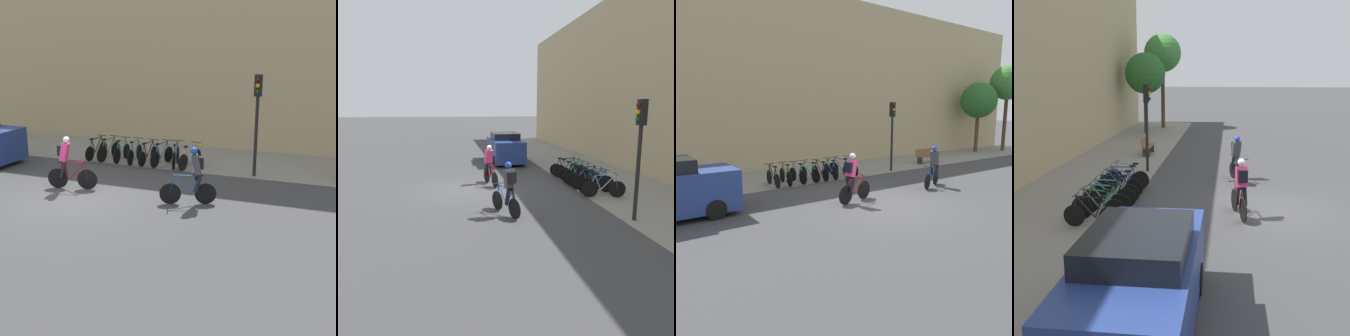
# 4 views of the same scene
# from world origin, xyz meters

# --- Properties ---
(ground) EXTENTS (200.00, 200.00, 0.00)m
(ground) POSITION_xyz_m (0.00, 0.00, 0.00)
(ground) COLOR #3D3D3F
(kerb_strip) EXTENTS (44.00, 4.50, 0.01)m
(kerb_strip) POSITION_xyz_m (0.00, 6.75, 0.00)
(kerb_strip) COLOR gray
(kerb_strip) RESTS_ON ground
(cyclist_pink) EXTENTS (1.68, 0.59, 1.79)m
(cyclist_pink) POSITION_xyz_m (-0.84, 1.04, 0.95)
(cyclist_pink) COLOR black
(cyclist_pink) RESTS_ON ground
(cyclist_grey) EXTENTS (1.63, 0.72, 1.77)m
(cyclist_grey) POSITION_xyz_m (3.60, 1.10, 0.95)
(cyclist_grey) COLOR black
(cyclist_grey) RESTS_ON ground
(parked_bike_0) EXTENTS (0.46, 1.64, 0.94)m
(parked_bike_0) POSITION_xyz_m (-2.09, 5.12, 0.38)
(parked_bike_0) COLOR black
(parked_bike_0) RESTS_ON ground
(parked_bike_1) EXTENTS (0.46, 1.68, 0.97)m
(parked_bike_1) POSITION_xyz_m (-1.49, 5.12, 0.40)
(parked_bike_1) COLOR black
(parked_bike_1) RESTS_ON ground
(parked_bike_2) EXTENTS (0.46, 1.59, 0.95)m
(parked_bike_2) POSITION_xyz_m (-0.89, 5.12, 0.39)
(parked_bike_2) COLOR black
(parked_bike_2) RESTS_ON ground
(parked_bike_3) EXTENTS (0.46, 1.68, 0.95)m
(parked_bike_3) POSITION_xyz_m (-0.29, 5.12, 0.39)
(parked_bike_3) COLOR black
(parked_bike_3) RESTS_ON ground
(parked_bike_4) EXTENTS (0.46, 1.67, 0.94)m
(parked_bike_4) POSITION_xyz_m (0.31, 5.12, 0.38)
(parked_bike_4) COLOR black
(parked_bike_4) RESTS_ON ground
(parked_bike_5) EXTENTS (0.46, 1.70, 0.96)m
(parked_bike_5) POSITION_xyz_m (0.91, 5.12, 0.40)
(parked_bike_5) COLOR black
(parked_bike_5) RESTS_ON ground
(parked_bike_6) EXTENTS (0.50, 1.66, 0.97)m
(parked_bike_6) POSITION_xyz_m (1.51, 5.12, 0.40)
(parked_bike_6) COLOR black
(parked_bike_6) RESTS_ON ground
(parked_bike_7) EXTENTS (0.51, 1.68, 0.96)m
(parked_bike_7) POSITION_xyz_m (2.10, 5.12, 0.39)
(parked_bike_7) COLOR black
(parked_bike_7) RESTS_ON ground
(traffic_light_pole) EXTENTS (0.26, 0.30, 3.69)m
(traffic_light_pole) POSITION_xyz_m (4.69, 4.86, 2.55)
(traffic_light_pole) COLOR black
(traffic_light_pole) RESTS_ON ground
(bench) EXTENTS (1.52, 0.44, 0.89)m
(bench) POSITION_xyz_m (8.35, 5.60, 0.46)
(bench) COLOR brown
(bench) RESTS_ON ground
(parked_car) EXTENTS (4.30, 1.84, 1.85)m
(parked_car) POSITION_xyz_m (-6.63, 2.78, 0.90)
(parked_car) COLOR navy
(parked_car) RESTS_ON ground
(street_tree_0) EXTENTS (2.76, 2.76, 5.44)m
(street_tree_0) POSITION_xyz_m (16.12, 7.19, 4.03)
(street_tree_0) COLOR #4C3823
(street_tree_0) RESTS_ON ground
(street_tree_1) EXTENTS (2.73, 2.73, 6.84)m
(street_tree_1) POSITION_xyz_m (18.74, 6.40, 5.42)
(street_tree_1) COLOR #4C3823
(street_tree_1) RESTS_ON ground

